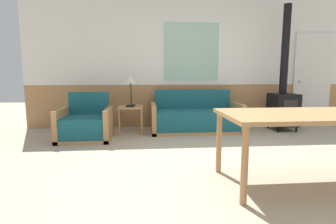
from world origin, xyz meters
name	(u,v)px	position (x,y,z in m)	size (l,w,h in m)	color
ground_plane	(241,167)	(0.00, 0.00, 0.00)	(16.00, 16.00, 0.00)	#B2A58C
wall_back	(199,63)	(-0.01, 2.63, 1.36)	(7.20, 0.09, 2.70)	#AD7A4C
couch	(195,119)	(-0.18, 2.05, 0.25)	(1.73, 0.82, 0.80)	#B27F4C
armchair	(86,125)	(-2.18, 1.58, 0.24)	(0.87, 0.79, 0.79)	#B27F4C
side_table	(131,111)	(-1.43, 2.02, 0.42)	(0.47, 0.47, 0.51)	#B27F4C
table_lamp	(131,82)	(-1.42, 2.10, 0.97)	(0.21, 0.21, 0.58)	black
book_stack	(130,106)	(-1.44, 1.94, 0.52)	(0.16, 0.11, 0.02)	black
dining_table	(310,120)	(0.49, -0.52, 0.66)	(1.74, 0.89, 0.73)	#B27F4C
wood_stove	(283,98)	(1.59, 2.02, 0.65)	(0.46, 0.53, 2.45)	black
entry_door	(312,79)	(2.53, 2.57, 1.00)	(0.86, 0.09, 2.01)	silver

